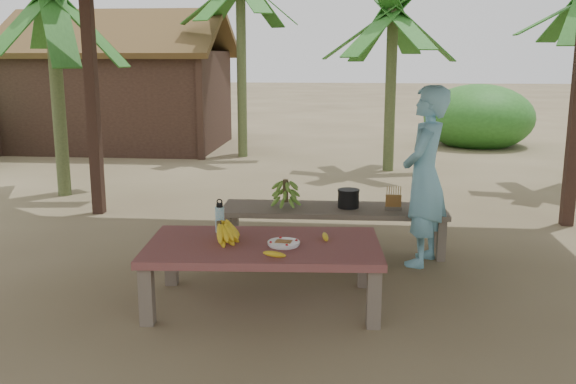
# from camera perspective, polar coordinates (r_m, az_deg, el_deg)

# --- Properties ---
(ground) EXTENTS (80.00, 80.00, 0.00)m
(ground) POSITION_cam_1_polar(r_m,az_deg,el_deg) (5.53, 2.11, -8.33)
(ground) COLOR brown
(ground) RESTS_ON ground
(work_table) EXTENTS (1.87, 1.12, 0.50)m
(work_table) POSITION_cam_1_polar(r_m,az_deg,el_deg) (5.00, -2.19, -5.28)
(work_table) COLOR brown
(work_table) RESTS_ON ground
(bench) EXTENTS (2.22, 0.66, 0.45)m
(bench) POSITION_cam_1_polar(r_m,az_deg,el_deg) (6.37, 4.05, -1.87)
(bench) COLOR brown
(bench) RESTS_ON ground
(ripe_banana_bunch) EXTENTS (0.34, 0.31, 0.18)m
(ripe_banana_bunch) POSITION_cam_1_polar(r_m,az_deg,el_deg) (5.01, -6.15, -3.45)
(ripe_banana_bunch) COLOR yellow
(ripe_banana_bunch) RESTS_ON work_table
(plate) EXTENTS (0.25, 0.25, 0.04)m
(plate) POSITION_cam_1_polar(r_m,az_deg,el_deg) (4.91, -0.39, -4.59)
(plate) COLOR white
(plate) RESTS_ON work_table
(loose_banana_front) EXTENTS (0.17, 0.07, 0.04)m
(loose_banana_front) POSITION_cam_1_polar(r_m,az_deg,el_deg) (4.64, -1.21, -5.55)
(loose_banana_front) COLOR yellow
(loose_banana_front) RESTS_ON work_table
(loose_banana_side) EXTENTS (0.08, 0.15, 0.04)m
(loose_banana_side) POSITION_cam_1_polar(r_m,az_deg,el_deg) (5.08, 3.34, -4.00)
(loose_banana_side) COLOR yellow
(loose_banana_side) RESTS_ON work_table
(water_flask) EXTENTS (0.07, 0.07, 0.28)m
(water_flask) POSITION_cam_1_polar(r_m,az_deg,el_deg) (5.29, -6.08, -2.34)
(water_flask) COLOR #3CA6BD
(water_flask) RESTS_ON work_table
(green_banana_stalk) EXTENTS (0.26, 0.26, 0.29)m
(green_banana_stalk) POSITION_cam_1_polar(r_m,az_deg,el_deg) (6.34, -0.22, -0.04)
(green_banana_stalk) COLOR #598C2D
(green_banana_stalk) RESTS_ON bench
(cooking_pot) EXTENTS (0.21, 0.21, 0.18)m
(cooking_pot) POSITION_cam_1_polar(r_m,az_deg,el_deg) (6.34, 5.39, -0.61)
(cooking_pot) COLOR black
(cooking_pot) RESTS_ON bench
(skewer_rack) EXTENTS (0.18, 0.08, 0.24)m
(skewer_rack) POSITION_cam_1_polar(r_m,az_deg,el_deg) (6.30, 9.36, -0.51)
(skewer_rack) COLOR #A57F47
(skewer_rack) RESTS_ON bench
(woman) EXTENTS (0.59, 0.71, 1.67)m
(woman) POSITION_cam_1_polar(r_m,az_deg,el_deg) (6.02, 12.05, 1.35)
(woman) COLOR #67AAC3
(woman) RESTS_ON ground
(hut) EXTENTS (4.40, 3.43, 2.85)m
(hut) POSITION_cam_1_polar(r_m,az_deg,el_deg) (14.05, -14.41, 8.38)
(hut) COLOR black
(hut) RESTS_ON ground
(banana_plant_n) EXTENTS (1.80, 1.80, 2.85)m
(banana_plant_n) POSITION_cam_1_polar(r_m,az_deg,el_deg) (10.88, 9.28, 14.30)
(banana_plant_n) COLOR #596638
(banana_plant_n) RESTS_ON ground
(banana_plant_w) EXTENTS (1.80, 1.80, 2.89)m
(banana_plant_w) POSITION_cam_1_polar(r_m,az_deg,el_deg) (9.34, -20.25, 14.32)
(banana_plant_w) COLOR #596638
(banana_plant_w) RESTS_ON ground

